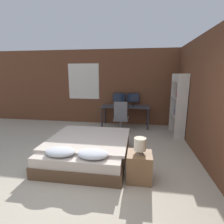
{
  "coord_description": "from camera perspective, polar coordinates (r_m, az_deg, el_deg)",
  "views": [
    {
      "loc": [
        0.76,
        -2.17,
        1.84
      ],
      "look_at": [
        0.01,
        2.75,
        0.75
      ],
      "focal_mm": 28.0,
      "sensor_mm": 36.0,
      "label": 1
    }
  ],
  "objects": [
    {
      "name": "keyboard",
      "position": [
        5.88,
        4.21,
        1.69
      ],
      "size": [
        0.36,
        0.13,
        0.02
      ],
      "color": "black",
      "rests_on": "desk"
    },
    {
      "name": "monitor_left",
      "position": [
        6.31,
        2.31,
        4.58
      ],
      "size": [
        0.45,
        0.16,
        0.42
      ],
      "color": "black",
      "rests_on": "desk"
    },
    {
      "name": "monitor_right",
      "position": [
        6.27,
        6.84,
        4.45
      ],
      "size": [
        0.45,
        0.16,
        0.42
      ],
      "color": "black",
      "rests_on": "desk"
    },
    {
      "name": "bookshelf",
      "position": [
        5.45,
        21.04,
        2.69
      ],
      "size": [
        0.3,
        0.9,
        1.85
      ],
      "color": "beige",
      "rests_on": "ground_plane"
    },
    {
      "name": "wall_side_right",
      "position": [
        3.95,
        29.02,
        3.68
      ],
      "size": [
        0.06,
        12.0,
        2.7
      ],
      "color": "brown",
      "rests_on": "ground_plane"
    },
    {
      "name": "ground_plane",
      "position": [
        2.95,
        -9.3,
        -26.46
      ],
      "size": [
        20.0,
        20.0,
        0.0
      ],
      "primitive_type": "plane",
      "color": "#B2A893"
    },
    {
      "name": "office_chair",
      "position": [
        5.5,
        2.94,
        -2.81
      ],
      "size": [
        0.52,
        0.52,
        1.02
      ],
      "color": "black",
      "rests_on": "ground_plane"
    },
    {
      "name": "bed",
      "position": [
        3.95,
        -7.86,
        -11.85
      ],
      "size": [
        1.72,
        1.92,
        0.53
      ],
      "color": "brown",
      "rests_on": "ground_plane"
    },
    {
      "name": "desk",
      "position": [
        6.12,
        4.36,
        1.23
      ],
      "size": [
        1.66,
        0.65,
        0.75
      ],
      "color": "#38383D",
      "rests_on": "ground_plane"
    },
    {
      "name": "computer_mouse",
      "position": [
        5.87,
        6.82,
        1.7
      ],
      "size": [
        0.07,
        0.05,
        0.04
      ],
      "color": "black",
      "rests_on": "desk"
    },
    {
      "name": "bedside_lamp",
      "position": [
        3.06,
        9.14,
        -10.41
      ],
      "size": [
        0.21,
        0.21,
        0.28
      ],
      "color": "gray",
      "rests_on": "nightstand"
    },
    {
      "name": "nightstand",
      "position": [
        3.24,
        8.88,
        -17.21
      ],
      "size": [
        0.43,
        0.42,
        0.5
      ],
      "color": "brown",
      "rests_on": "ground_plane"
    },
    {
      "name": "wall_back",
      "position": [
        6.45,
        1.71,
        8.0
      ],
      "size": [
        12.0,
        0.08,
        2.7
      ],
      "color": "brown",
      "rests_on": "ground_plane"
    }
  ]
}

